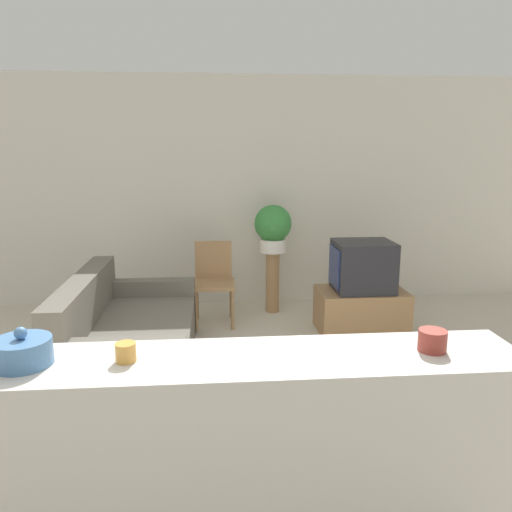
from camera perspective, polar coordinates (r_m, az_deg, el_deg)
The scene contains 12 objects.
ground_plane at distance 3.19m, azimuth -8.34°, elevation -23.68°, with size 14.00×14.00×0.00m, color beige.
wall_back at distance 6.04m, azimuth -6.83°, elevation 7.24°, with size 9.00×0.06×2.70m.
couch at distance 4.47m, azimuth -14.52°, elevation -9.02°, with size 1.00×1.78×0.81m.
tv_stand at distance 5.31m, azimuth 11.90°, elevation -6.11°, with size 0.89×0.56×0.44m.
television at distance 5.18m, azimuth 12.06°, elevation -1.14°, with size 0.60×0.50×0.51m.
wooden_chair at distance 5.39m, azimuth -4.87°, elevation -2.52°, with size 0.44×0.44×0.88m.
plant_stand at distance 5.76m, azimuth 1.90°, elevation -2.98°, with size 0.16×0.16×0.71m.
potted_plant at distance 5.63m, azimuth 1.95°, elevation 3.37°, with size 0.42×0.42×0.54m.
foreground_counter at distance 2.33m, azimuth -9.82°, elevation -23.26°, with size 2.97×0.44×1.03m.
decorative_bowl at distance 2.18m, azimuth -25.13°, elevation -9.87°, with size 0.23×0.23×0.16m.
candle_jar at distance 2.09m, azimuth -14.67°, elevation -10.60°, with size 0.08×0.08×0.08m.
coffee_tin at distance 2.24m, azimuth 19.51°, elevation -9.09°, with size 0.12×0.12×0.09m.
Camera 1 is at (0.21, -2.58, 1.86)m, focal length 35.00 mm.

